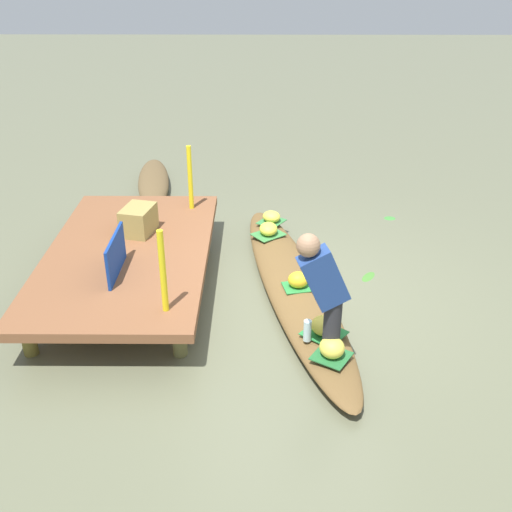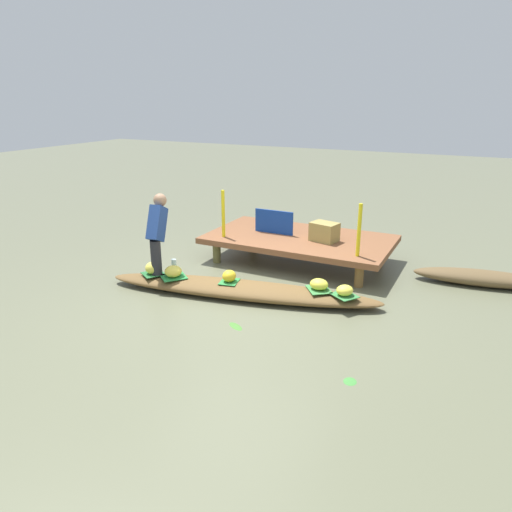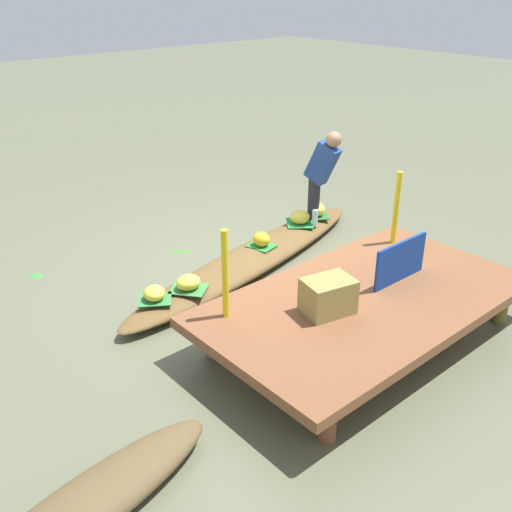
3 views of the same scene
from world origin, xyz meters
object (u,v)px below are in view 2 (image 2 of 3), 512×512
Objects in this scene: vendor_person at (157,230)px; water_bottle at (174,266)px; banana_bunch_0 at (229,276)px; banana_bunch_1 at (153,268)px; banana_bunch_2 at (173,271)px; produce_crate at (324,232)px; vendor_boat at (240,290)px; banana_bunch_4 at (345,290)px; banana_bunch_3 at (319,284)px; market_banner at (274,222)px; moored_boat at (483,278)px.

water_bottle is (0.20, 0.10, -0.59)m from vendor_person.
banana_bunch_0 is 1.24m from banana_bunch_1.
banana_bunch_0 is at bearing 13.36° from banana_bunch_2.
produce_crate reaches higher than banana_bunch_1.
banana_bunch_2 reaches higher than vendor_boat.
banana_bunch_0 is 0.93× the size of banana_bunch_4.
vendor_boat is 1.42m from banana_bunch_1.
vendor_boat is 15.95× the size of banana_bunch_2.
banana_bunch_3 is at bearing 2.57° from vendor_boat.
banana_bunch_3 is 0.60× the size of produce_crate.
banana_bunch_1 is 2.41m from market_banner.
banana_bunch_3 is (2.15, 0.51, -0.01)m from banana_bunch_2.
moored_boat is 7.98× the size of banana_bunch_2.
banana_bunch_1 is at bearing -116.33° from market_banner.
market_banner is (-1.43, 1.59, 0.38)m from banana_bunch_3.
vendor_person is (-2.45, -0.44, 0.61)m from banana_bunch_3.
market_banner reaches higher than banana_bunch_4.
banana_bunch_2 reaches higher than banana_bunch_3.
banana_bunch_3 is at bearing -47.63° from market_banner.
produce_crate reaches higher than banana_bunch_2.
produce_crate is (1.80, 1.87, 0.30)m from water_bottle.
banana_bunch_4 reaches higher than vendor_boat.
banana_bunch_4 is at bearing 9.78° from banana_bunch_1.
market_banner is at bearing 66.84° from water_bottle.
market_banner is at bearing 138.02° from banana_bunch_4.
produce_crate is (0.83, 1.84, 0.32)m from banana_bunch_0.
banana_bunch_4 is 0.20× the size of vendor_person.
banana_bunch_4 is 1.82m from produce_crate.
banana_bunch_4 is (2.53, 0.46, -0.01)m from banana_bunch_2.
vendor_person reaches higher than banana_bunch_2.
banana_bunch_3 is 0.39m from banana_bunch_4.
market_banner is (-3.50, -0.20, 0.55)m from moored_boat.
banana_bunch_1 is at bearing -168.95° from banana_bunch_0.
market_banner is (0.82, 1.93, 0.35)m from water_bottle.
banana_bunch_0 is at bearing 178.20° from vendor_boat.
vendor_person is 5.68× the size of water_bottle.
vendor_person is at bearing 175.73° from vendor_boat.
banana_bunch_1 is 0.98× the size of banana_bunch_4.
banana_bunch_2 reaches higher than banana_bunch_4.
vendor_boat is 1.54m from banana_bunch_4.
market_banner is (1.08, 2.13, 0.36)m from banana_bunch_1.
vendor_person is (-0.30, 0.07, 0.60)m from banana_bunch_2.
banana_bunch_2 is 0.59× the size of produce_crate.
vendor_boat is at bearing -166.11° from banana_bunch_3.
banana_bunch_3 is (2.50, 0.54, -0.02)m from banana_bunch_1.
banana_bunch_1 is at bearing -174.64° from banana_bunch_2.
produce_crate is (0.97, -0.06, -0.05)m from market_banner.
market_banner is (-0.31, 1.87, 0.56)m from vendor_boat.
banana_bunch_3 is at bearing -147.83° from moored_boat.
moored_boat is 1.71× the size of vendor_person.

